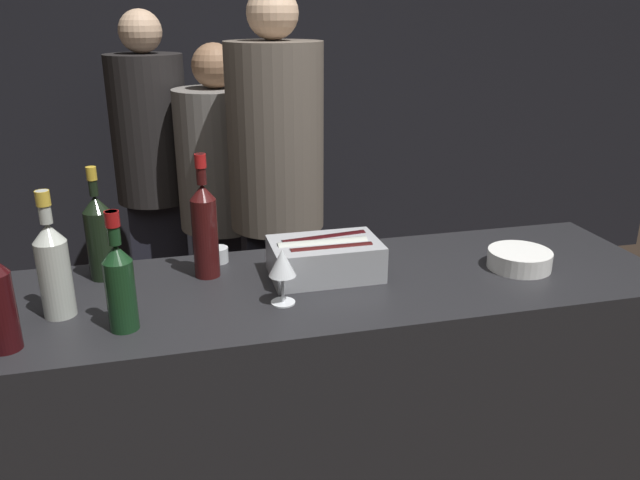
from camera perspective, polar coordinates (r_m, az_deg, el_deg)
name	(u,v)px	position (r m, az deg, el deg)	size (l,w,h in m)	color
wall_back_chalkboard	(228,74)	(4.00, -8.40, 14.81)	(6.40, 0.06, 2.80)	black
bar_counter	(322,428)	(2.08, 0.22, -16.82)	(2.07, 0.62, 1.02)	black
ice_bin_with_bottles	(325,256)	(1.84, 0.47, -1.48)	(0.32, 0.20, 0.11)	#9EA0A5
bowl_white	(519,259)	(2.00, 17.77, -1.64)	(0.19, 0.19, 0.06)	white
wine_glass	(282,265)	(1.65, -3.47, -2.25)	(0.07, 0.07, 0.16)	silver
candle_votive	(218,255)	(1.98, -9.28, -1.33)	(0.06, 0.06, 0.05)	silver
red_wine_bottle_burgundy	(120,282)	(1.58, -17.85, -3.66)	(0.07, 0.07, 0.31)	#143319
red_wine_bottle_tall	(205,227)	(1.84, -10.49, 1.19)	(0.07, 0.07, 0.37)	#380F0F
champagne_bottle	(99,235)	(1.91, -19.53, 0.46)	(0.08, 0.08, 0.34)	black
rose_wine_bottle	(53,266)	(1.71, -23.19, -2.19)	(0.08, 0.08, 0.33)	#B2B7AD
person_in_hoodie	(153,168)	(3.40, -15.01, 6.34)	(0.39, 0.39, 1.77)	black
person_blond_tee	(221,196)	(3.17, -9.01, 4.03)	(0.42, 0.42, 1.63)	black
person_grey_polo	(277,189)	(2.73, -3.98, 4.72)	(0.41, 0.41, 1.86)	black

